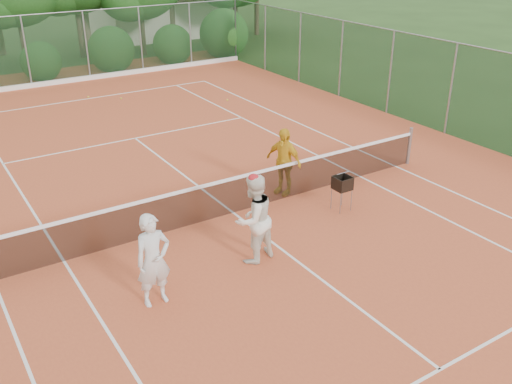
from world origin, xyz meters
The scene contains 13 objects.
ground centered at (0.00, 0.00, 0.00)m, with size 120.00×120.00×0.00m, color #224017.
clay_court centered at (0.00, 0.00, 0.01)m, with size 18.00×36.00×0.02m, color #BF522C.
club_building centered at (9.00, 24.00, 1.50)m, with size 8.00×5.00×3.00m, color beige.
tennis_net centered at (0.00, 0.00, 0.53)m, with size 11.97×0.10×1.10m.
player_white centered at (-3.04, -2.32, 0.92)m, with size 0.66×0.43×1.81m, color silver.
player_center_grp centered at (-0.72, -2.03, 0.98)m, with size 1.06×0.90×1.94m.
player_yellow centered at (1.68, 0.32, 0.91)m, with size 1.04×0.43×1.78m, color gold.
ball_hopper centered at (2.33, -1.24, 0.72)m, with size 0.38×0.38×0.88m.
stray_ball_a centered at (1.28, 11.10, 0.05)m, with size 0.07×0.07×0.07m, color yellow.
stray_ball_b centered at (0.24, 12.04, 0.05)m, with size 0.07×0.07×0.07m, color gold.
stray_ball_c centered at (4.78, 8.58, 0.05)m, with size 0.07×0.07×0.07m, color gold.
court_markings centered at (0.00, 0.00, 0.02)m, with size 11.03×23.83×0.01m.
fence_back centered at (0.00, 15.00, 1.52)m, with size 18.07×0.07×3.00m.
Camera 1 is at (-6.20, -10.69, 6.39)m, focal length 40.00 mm.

